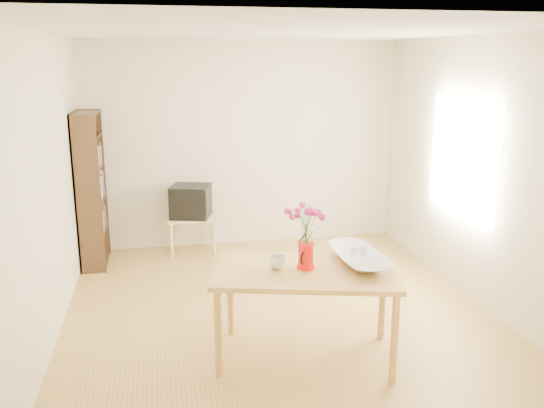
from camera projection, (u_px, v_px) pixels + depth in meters
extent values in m
plane|color=#A57E3A|center=(278.00, 312.00, 5.55)|extent=(4.50, 4.50, 0.00)
plane|color=white|center=(279.00, 31.00, 4.92)|extent=(4.50, 4.50, 0.00)
plane|color=beige|center=(243.00, 145.00, 7.38)|extent=(4.00, 0.00, 4.00)
plane|color=beige|center=(363.00, 263.00, 3.09)|extent=(4.00, 0.00, 4.00)
plane|color=beige|center=(47.00, 189.00, 4.86)|extent=(0.00, 4.50, 4.50)
plane|color=beige|center=(479.00, 172.00, 5.61)|extent=(0.00, 4.50, 4.50)
plane|color=white|center=(462.00, 157.00, 5.87)|extent=(0.00, 1.30, 1.30)
cube|color=#BA8B3F|center=(306.00, 272.00, 4.55)|extent=(1.60, 1.15, 0.04)
cylinder|color=#BA8B3F|center=(218.00, 334.00, 4.34)|extent=(0.06, 0.06, 0.71)
cylinder|color=#BA8B3F|center=(394.00, 338.00, 4.26)|extent=(0.06, 0.06, 0.71)
cylinder|color=#BA8B3F|center=(230.00, 297.00, 5.02)|extent=(0.06, 0.06, 0.71)
cylinder|color=#BA8B3F|center=(382.00, 300.00, 4.94)|extent=(0.06, 0.06, 0.71)
cube|color=tan|center=(191.00, 218.00, 7.19)|extent=(0.60, 0.45, 0.03)
cylinder|color=tan|center=(171.00, 241.00, 7.02)|extent=(0.04, 0.04, 0.43)
cylinder|color=tan|center=(214.00, 238.00, 7.11)|extent=(0.04, 0.04, 0.43)
cylinder|color=tan|center=(171.00, 232.00, 7.37)|extent=(0.04, 0.04, 0.43)
cylinder|color=tan|center=(211.00, 230.00, 7.47)|extent=(0.04, 0.04, 0.43)
cube|color=#2F1F0F|center=(88.00, 197.00, 6.33)|extent=(0.28, 0.02, 1.80)
cube|color=#2F1F0F|center=(94.00, 184.00, 6.97)|extent=(0.28, 0.03, 1.80)
cube|color=#2F1F0F|center=(79.00, 190.00, 6.63)|extent=(0.02, 0.70, 1.80)
cube|color=#2F1F0F|center=(97.00, 260.00, 6.86)|extent=(0.27, 0.65, 0.02)
cube|color=#2F1F0F|center=(94.00, 231.00, 6.77)|extent=(0.27, 0.65, 0.02)
cube|color=#2F1F0F|center=(92.00, 200.00, 6.68)|extent=(0.27, 0.65, 0.02)
cube|color=#2F1F0F|center=(89.00, 168.00, 6.59)|extent=(0.27, 0.65, 0.02)
cube|color=#2F1F0F|center=(87.00, 137.00, 6.50)|extent=(0.27, 0.65, 0.02)
cube|color=#2F1F0F|center=(85.00, 113.00, 6.44)|extent=(0.27, 0.65, 0.02)
cylinder|color=red|center=(306.00, 257.00, 4.55)|extent=(0.12, 0.12, 0.20)
cylinder|color=red|center=(306.00, 267.00, 4.57)|extent=(0.14, 0.14, 0.02)
cylinder|color=red|center=(306.00, 244.00, 4.52)|extent=(0.13, 0.13, 0.01)
cone|color=red|center=(311.00, 248.00, 4.49)|extent=(0.07, 0.08, 0.06)
torus|color=black|center=(299.00, 253.00, 4.60)|extent=(0.07, 0.10, 0.10)
imported|color=white|center=(277.00, 262.00, 4.56)|extent=(0.16, 0.16, 0.10)
imported|color=white|center=(359.00, 233.00, 4.65)|extent=(0.54, 0.54, 0.51)
imported|color=white|center=(354.00, 239.00, 4.65)|extent=(0.09, 0.09, 0.06)
imported|color=white|center=(363.00, 238.00, 4.69)|extent=(0.07, 0.07, 0.06)
cube|color=black|center=(191.00, 201.00, 7.13)|extent=(0.55, 0.53, 0.40)
cube|color=black|center=(190.00, 198.00, 7.20)|extent=(0.37, 0.31, 0.28)
cube|color=black|center=(192.00, 204.00, 6.93)|extent=(0.35, 0.11, 0.28)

